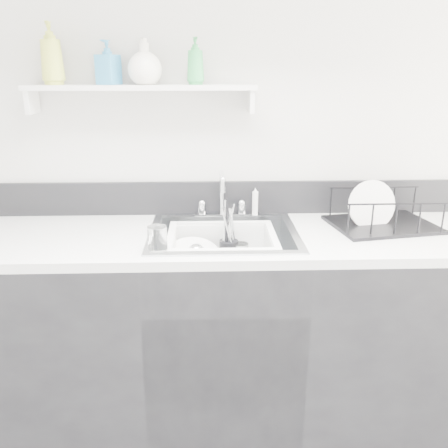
{
  "coord_description": "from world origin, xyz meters",
  "views": [
    {
      "loc": [
        -0.07,
        -0.74,
        1.6
      ],
      "look_at": [
        0.0,
        1.14,
        0.98
      ],
      "focal_mm": 38.0,
      "sensor_mm": 36.0,
      "label": 1
    }
  ],
  "objects_px": {
    "sink": "(224,253)",
    "wash_tub": "(222,253)",
    "dish_rack": "(384,210)",
    "counter_run": "(224,327)"
  },
  "relations": [
    {
      "from": "sink",
      "to": "wash_tub",
      "type": "bearing_deg",
      "value": -103.8
    },
    {
      "from": "counter_run",
      "to": "sink",
      "type": "distance_m",
      "value": 0.37
    },
    {
      "from": "sink",
      "to": "dish_rack",
      "type": "relative_size",
      "value": 1.44
    },
    {
      "from": "wash_tub",
      "to": "dish_rack",
      "type": "height_order",
      "value": "dish_rack"
    },
    {
      "from": "sink",
      "to": "counter_run",
      "type": "bearing_deg",
      "value": 0.0
    },
    {
      "from": "sink",
      "to": "dish_rack",
      "type": "bearing_deg",
      "value": 6.06
    },
    {
      "from": "counter_run",
      "to": "wash_tub",
      "type": "xyz_separation_m",
      "value": [
        -0.01,
        -0.03,
        0.38
      ]
    },
    {
      "from": "dish_rack",
      "to": "wash_tub",
      "type": "bearing_deg",
      "value": 178.64
    },
    {
      "from": "wash_tub",
      "to": "dish_rack",
      "type": "bearing_deg",
      "value": 8.68
    },
    {
      "from": "counter_run",
      "to": "sink",
      "type": "xyz_separation_m",
      "value": [
        0.0,
        0.0,
        0.37
      ]
    }
  ]
}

